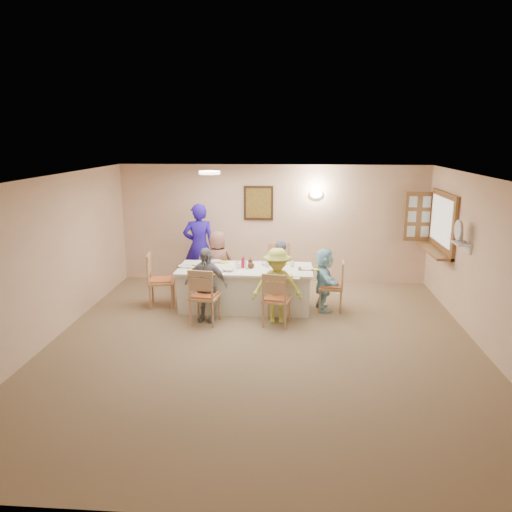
# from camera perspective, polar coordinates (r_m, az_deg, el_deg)

# --- Properties ---
(ground) EXTENTS (7.00, 7.00, 0.00)m
(ground) POSITION_cam_1_polar(r_m,az_deg,el_deg) (7.64, 0.73, -10.20)
(ground) COLOR #7F664A
(room_walls) EXTENTS (7.00, 7.00, 7.00)m
(room_walls) POSITION_cam_1_polar(r_m,az_deg,el_deg) (7.16, 0.77, 0.96)
(room_walls) COLOR #D7B092
(room_walls) RESTS_ON ground
(wall_picture) EXTENTS (0.62, 0.05, 0.72)m
(wall_picture) POSITION_cam_1_polar(r_m,az_deg,el_deg) (10.55, 0.29, 6.07)
(wall_picture) COLOR black
(wall_picture) RESTS_ON room_walls
(wall_sconce) EXTENTS (0.26, 0.09, 0.18)m
(wall_sconce) POSITION_cam_1_polar(r_m,az_deg,el_deg) (10.49, 6.88, 7.03)
(wall_sconce) COLOR white
(wall_sconce) RESTS_ON room_walls
(ceiling_light) EXTENTS (0.36, 0.36, 0.05)m
(ceiling_light) POSITION_cam_1_polar(r_m,az_deg,el_deg) (8.61, -5.34, 9.47)
(ceiling_light) COLOR white
(ceiling_light) RESTS_ON room_walls
(serving_hatch) EXTENTS (0.06, 1.50, 1.15)m
(serving_hatch) POSITION_cam_1_polar(r_m,az_deg,el_deg) (9.91, 20.57, 3.54)
(serving_hatch) COLOR brown
(serving_hatch) RESTS_ON room_walls
(hatch_sill) EXTENTS (0.30, 1.50, 0.05)m
(hatch_sill) POSITION_cam_1_polar(r_m,az_deg,el_deg) (9.97, 19.66, 0.60)
(hatch_sill) COLOR brown
(hatch_sill) RESTS_ON room_walls
(shutter_door) EXTENTS (0.55, 0.04, 1.00)m
(shutter_door) POSITION_cam_1_polar(r_m,az_deg,el_deg) (10.57, 18.09, 4.32)
(shutter_door) COLOR brown
(shutter_door) RESTS_ON room_walls
(fan_shelf) EXTENTS (0.22, 0.36, 0.03)m
(fan_shelf) POSITION_cam_1_polar(r_m,az_deg,el_deg) (8.64, 22.44, 1.33)
(fan_shelf) COLOR white
(fan_shelf) RESTS_ON room_walls
(desk_fan) EXTENTS (0.30, 0.30, 0.28)m
(desk_fan) POSITION_cam_1_polar(r_m,az_deg,el_deg) (8.60, 22.34, 2.31)
(desk_fan) COLOR #A5A5A8
(desk_fan) RESTS_ON fan_shelf
(dining_table) EXTENTS (2.41, 1.02, 0.76)m
(dining_table) POSITION_cam_1_polar(r_m,az_deg,el_deg) (9.10, -1.24, -3.67)
(dining_table) COLOR white
(dining_table) RESTS_ON ground
(chair_back_left) EXTENTS (0.43, 0.43, 0.89)m
(chair_back_left) POSITION_cam_1_polar(r_m,az_deg,el_deg) (9.92, -4.26, -1.87)
(chair_back_left) COLOR tan
(chair_back_left) RESTS_ON ground
(chair_back_right) EXTENTS (0.53, 0.53, 1.02)m
(chair_back_right) POSITION_cam_1_polar(r_m,az_deg,el_deg) (9.80, 2.70, -1.64)
(chair_back_right) COLOR tan
(chair_back_right) RESTS_ON ground
(chair_front_left) EXTENTS (0.53, 0.53, 0.98)m
(chair_front_left) POSITION_cam_1_polar(r_m,az_deg,el_deg) (8.39, -5.86, -4.48)
(chair_front_left) COLOR tan
(chair_front_left) RESTS_ON ground
(chair_front_right) EXTENTS (0.52, 0.52, 0.93)m
(chair_front_right) POSITION_cam_1_polar(r_m,az_deg,el_deg) (8.28, 2.38, -4.82)
(chair_front_right) COLOR tan
(chair_front_right) RESTS_ON ground
(chair_left_end) EXTENTS (0.55, 0.55, 1.00)m
(chair_left_end) POSITION_cam_1_polar(r_m,az_deg,el_deg) (9.34, -10.76, -2.70)
(chair_left_end) COLOR tan
(chair_left_end) RESTS_ON ground
(chair_right_end) EXTENTS (0.49, 0.49, 0.92)m
(chair_right_end) POSITION_cam_1_polar(r_m,az_deg,el_deg) (9.07, 8.57, -3.37)
(chair_right_end) COLOR tan
(chair_right_end) RESTS_ON ground
(diner_back_left) EXTENTS (0.73, 0.56, 1.30)m
(diner_back_left) POSITION_cam_1_polar(r_m,az_deg,el_deg) (9.75, -4.38, -0.88)
(diner_back_left) COLOR #84564C
(diner_back_left) RESTS_ON ground
(diner_back_right) EXTENTS (0.70, 0.62, 1.13)m
(diner_back_right) POSITION_cam_1_polar(r_m,az_deg,el_deg) (9.67, 2.68, -1.51)
(diner_back_right) COLOR #8A87A7
(diner_back_right) RESTS_ON ground
(diner_front_left) EXTENTS (0.84, 0.53, 1.27)m
(diner_front_left) POSITION_cam_1_polar(r_m,az_deg,el_deg) (8.46, -5.74, -3.27)
(diner_front_left) COLOR gray
(diner_front_left) RESTS_ON ground
(diner_front_right) EXTENTS (0.91, 0.62, 1.28)m
(diner_front_right) POSITION_cam_1_polar(r_m,az_deg,el_deg) (8.34, 2.42, -3.42)
(diner_front_right) COLOR #D1DD55
(diner_front_right) RESTS_ON ground
(diner_right_end) EXTENTS (1.15, 0.61, 1.14)m
(diner_right_end) POSITION_cam_1_polar(r_m,az_deg,el_deg) (9.03, 7.77, -2.67)
(diner_right_end) COLOR #A9ECFE
(diner_right_end) RESTS_ON ground
(caregiver) EXTENTS (0.79, 0.65, 1.77)m
(caregiver) POSITION_cam_1_polar(r_m,az_deg,el_deg) (10.22, -6.51, 1.09)
(caregiver) COLOR #2514A5
(caregiver) RESTS_ON ground
(placemat_fl) EXTENTS (0.36, 0.27, 0.01)m
(placemat_fl) POSITION_cam_1_polar(r_m,az_deg,el_deg) (8.67, -5.47, -1.97)
(placemat_fl) COLOR #472B19
(placemat_fl) RESTS_ON dining_table
(plate_fl) EXTENTS (0.25, 0.25, 0.02)m
(plate_fl) POSITION_cam_1_polar(r_m,az_deg,el_deg) (8.67, -5.47, -1.91)
(plate_fl) COLOR white
(plate_fl) RESTS_ON dining_table
(napkin_fl) EXTENTS (0.13, 0.13, 0.01)m
(napkin_fl) POSITION_cam_1_polar(r_m,az_deg,el_deg) (8.59, -4.34, -2.04)
(napkin_fl) COLOR #F1F333
(napkin_fl) RESTS_ON dining_table
(placemat_fr) EXTENTS (0.33, 0.24, 0.01)m
(placemat_fr) POSITION_cam_1_polar(r_m,az_deg,el_deg) (8.55, 2.49, -2.14)
(placemat_fr) COLOR #472B19
(placemat_fr) RESTS_ON dining_table
(plate_fr) EXTENTS (0.22, 0.22, 0.01)m
(plate_fr) POSITION_cam_1_polar(r_m,az_deg,el_deg) (8.55, 2.49, -2.07)
(plate_fr) COLOR white
(plate_fr) RESTS_ON dining_table
(napkin_fr) EXTENTS (0.15, 0.15, 0.01)m
(napkin_fr) POSITION_cam_1_polar(r_m,az_deg,el_deg) (8.50, 3.69, -2.21)
(napkin_fr) COLOR #F1F333
(napkin_fr) RESTS_ON dining_table
(placemat_bl) EXTENTS (0.38, 0.28, 0.01)m
(placemat_bl) POSITION_cam_1_polar(r_m,az_deg,el_deg) (9.47, -4.63, -0.62)
(placemat_bl) COLOR #472B19
(placemat_bl) RESTS_ON dining_table
(plate_bl) EXTENTS (0.22, 0.22, 0.01)m
(plate_bl) POSITION_cam_1_polar(r_m,az_deg,el_deg) (9.47, -4.63, -0.56)
(plate_bl) COLOR white
(plate_bl) RESTS_ON dining_table
(napkin_bl) EXTENTS (0.14, 0.14, 0.01)m
(napkin_bl) POSITION_cam_1_polar(r_m,az_deg,el_deg) (9.40, -3.59, -0.67)
(napkin_bl) COLOR #F1F333
(napkin_bl) RESTS_ON dining_table
(placemat_br) EXTENTS (0.34, 0.25, 0.01)m
(placemat_br) POSITION_cam_1_polar(r_m,az_deg,el_deg) (9.37, 2.65, -0.75)
(placemat_br) COLOR #472B19
(placemat_br) RESTS_ON dining_table
(plate_br) EXTENTS (0.25, 0.25, 0.02)m
(plate_br) POSITION_cam_1_polar(r_m,az_deg,el_deg) (9.36, 2.65, -0.69)
(plate_br) COLOR white
(plate_br) RESTS_ON dining_table
(napkin_br) EXTENTS (0.14, 0.14, 0.01)m
(napkin_br) POSITION_cam_1_polar(r_m,az_deg,el_deg) (9.31, 3.75, -0.80)
(napkin_br) COLOR #F1F333
(napkin_br) RESTS_ON dining_table
(placemat_le) EXTENTS (0.35, 0.26, 0.01)m
(placemat_le) POSITION_cam_1_polar(r_m,az_deg,el_deg) (9.16, -8.12, -1.20)
(placemat_le) COLOR #472B19
(placemat_le) RESTS_ON dining_table
(plate_le) EXTENTS (0.25, 0.25, 0.02)m
(plate_le) POSITION_cam_1_polar(r_m,az_deg,el_deg) (9.16, -8.12, -1.14)
(plate_le) COLOR white
(plate_le) RESTS_ON dining_table
(napkin_le) EXTENTS (0.13, 0.13, 0.01)m
(napkin_le) POSITION_cam_1_polar(r_m,az_deg,el_deg) (9.08, -7.07, -1.26)
(napkin_le) COLOR #F1F333
(napkin_le) RESTS_ON dining_table
(placemat_re) EXTENTS (0.33, 0.24, 0.01)m
(placemat_re) POSITION_cam_1_polar(r_m,az_deg,el_deg) (8.96, 5.90, -1.47)
(placemat_re) COLOR #472B19
(placemat_re) RESTS_ON dining_table
(plate_re) EXTENTS (0.24, 0.24, 0.01)m
(plate_re) POSITION_cam_1_polar(r_m,az_deg,el_deg) (8.96, 5.90, -1.41)
(plate_re) COLOR white
(plate_re) RESTS_ON dining_table
(napkin_re) EXTENTS (0.14, 0.14, 0.01)m
(napkin_re) POSITION_cam_1_polar(r_m,az_deg,el_deg) (8.92, 7.06, -1.53)
(napkin_re) COLOR #F1F333
(napkin_re) RESTS_ON dining_table
(teacup_a) EXTENTS (0.18, 0.18, 0.08)m
(teacup_a) POSITION_cam_1_polar(r_m,az_deg,el_deg) (8.78, -6.68, -1.56)
(teacup_a) COLOR white
(teacup_a) RESTS_ON dining_table
(teacup_b) EXTENTS (0.13, 0.13, 0.09)m
(teacup_b) POSITION_cam_1_polar(r_m,az_deg,el_deg) (9.45, 1.31, -0.33)
(teacup_b) COLOR white
(teacup_b) RESTS_ON dining_table
(bowl_a) EXTENTS (0.23, 0.23, 0.05)m
(bowl_a) POSITION_cam_1_polar(r_m,az_deg,el_deg) (8.79, -3.20, -1.56)
(bowl_a) COLOR white
(bowl_a) RESTS_ON dining_table
(bowl_b) EXTENTS (0.28, 0.28, 0.06)m
(bowl_b) POSITION_cam_1_polar(r_m,az_deg,el_deg) (9.18, 1.17, -0.88)
(bowl_b) COLOR white
(bowl_b) RESTS_ON dining_table
(condiment_ketchup) EXTENTS (0.12, 0.12, 0.23)m
(condiment_ketchup) POSITION_cam_1_polar(r_m,az_deg,el_deg) (8.97, -1.47, -0.65)
(condiment_ketchup) COLOR #B40F2A
(condiment_ketchup) RESTS_ON dining_table
(condiment_brown) EXTENTS (0.10, 0.10, 0.18)m
(condiment_brown) POSITION_cam_1_polar(r_m,az_deg,el_deg) (9.03, -0.65, -0.72)
(condiment_brown) COLOR #422811
(condiment_brown) RESTS_ON dining_table
(condiment_malt) EXTENTS (0.20, 0.20, 0.15)m
(condiment_malt) POSITION_cam_1_polar(r_m,az_deg,el_deg) (8.95, -0.58, -0.92)
(condiment_malt) COLOR #422811
(condiment_malt) RESTS_ON dining_table
(drinking_glass) EXTENTS (0.07, 0.07, 0.10)m
(drinking_glass) POSITION_cam_1_polar(r_m,az_deg,el_deg) (9.05, -2.17, -0.92)
(drinking_glass) COLOR silver
(drinking_glass) RESTS_ON dining_table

